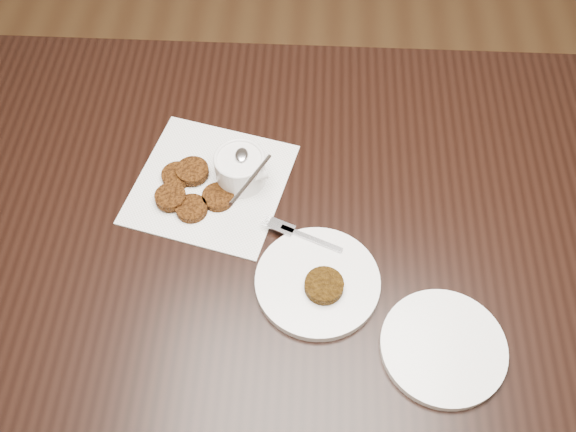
{
  "coord_description": "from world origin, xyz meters",
  "views": [
    {
      "loc": [
        -0.01,
        -0.52,
        1.72
      ],
      "look_at": [
        -0.04,
        0.1,
        0.8
      ],
      "focal_mm": 40.72,
      "sensor_mm": 36.0,
      "label": 1
    }
  ],
  "objects": [
    {
      "name": "patty_cluster",
      "position": [
        -0.23,
        0.18,
        0.76
      ],
      "size": [
        0.23,
        0.23,
        0.02
      ],
      "primitive_type": null,
      "rotation": [
        0.0,
        0.0,
        0.1
      ],
      "color": "#68350D",
      "rests_on": "napkin"
    },
    {
      "name": "sauce_ramekin",
      "position": [
        -0.14,
        0.21,
        0.82
      ],
      "size": [
        0.15,
        0.15,
        0.13
      ],
      "primitive_type": null,
      "rotation": [
        0.0,
        0.0,
        -0.3
      ],
      "color": "white",
      "rests_on": "napkin"
    },
    {
      "name": "table",
      "position": [
        0.01,
        0.11,
        0.38
      ],
      "size": [
        1.48,
        0.95,
        0.75
      ],
      "primitive_type": "cube",
      "color": "black",
      "rests_on": "floor"
    },
    {
      "name": "napkin",
      "position": [
        -0.19,
        0.2,
        0.75
      ],
      "size": [
        0.33,
        0.33,
        0.0
      ],
      "primitive_type": "cube",
      "rotation": [
        0.0,
        0.0,
        -0.25
      ],
      "color": "white",
      "rests_on": "table"
    },
    {
      "name": "floor",
      "position": [
        0.0,
        0.0,
        0.0
      ],
      "size": [
        4.0,
        4.0,
        0.0
      ],
      "primitive_type": "plane",
      "color": "#54371C",
      "rests_on": "ground"
    },
    {
      "name": "plate_with_patty",
      "position": [
        0.01,
        -0.0,
        0.77
      ],
      "size": [
        0.27,
        0.27,
        0.03
      ],
      "primitive_type": null,
      "rotation": [
        0.0,
        0.0,
        -0.39
      ],
      "color": "white",
      "rests_on": "table"
    },
    {
      "name": "plate_empty",
      "position": [
        0.21,
        -0.11,
        0.76
      ],
      "size": [
        0.21,
        0.21,
        0.01
      ],
      "primitive_type": "cylinder",
      "rotation": [
        0.0,
        0.0,
        0.04
      ],
      "color": "white",
      "rests_on": "table"
    }
  ]
}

